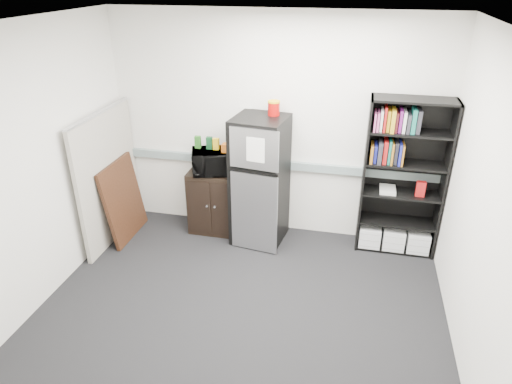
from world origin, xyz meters
TOP-DOWN VIEW (x-y plane):
  - floor at (0.00, 0.00)m, footprint 4.00×4.00m
  - wall_back at (0.00, 1.75)m, footprint 4.00×0.02m
  - wall_right at (2.00, 0.00)m, footprint 0.02×3.50m
  - wall_left at (-2.00, 0.00)m, footprint 0.02×3.50m
  - ceiling at (0.00, 0.00)m, footprint 4.00×3.50m
  - electrical_raceway at (0.00, 1.72)m, footprint 3.92×0.05m
  - wall_note at (-0.35, 1.74)m, footprint 0.14×0.00m
  - bookshelf at (1.53, 1.57)m, footprint 0.90×0.34m
  - cubicle_partition at (-1.90, 1.08)m, footprint 0.06×1.30m
  - cabinet at (-0.69, 1.50)m, footprint 0.66×0.44m
  - microwave at (-0.69, 1.48)m, footprint 0.61×0.51m
  - snack_box_a at (-0.90, 1.52)m, footprint 0.07×0.05m
  - snack_box_b at (-0.75, 1.52)m, footprint 0.07×0.06m
  - snack_box_c at (-0.67, 1.52)m, footprint 0.07×0.05m
  - snack_bag at (-0.48, 1.47)m, footprint 0.18×0.11m
  - refrigerator at (-0.11, 1.42)m, footprint 0.66×0.69m
  - coffee_can at (0.02, 1.55)m, footprint 0.14×0.14m
  - framed_poster at (-1.77, 1.12)m, footprint 0.19×0.77m

SIDE VIEW (x-z plane):
  - floor at x=0.00m, z-range 0.00..0.00m
  - cabinet at x=-0.69m, z-range 0.00..0.82m
  - framed_poster at x=-1.77m, z-range 0.00..0.99m
  - refrigerator at x=-0.11m, z-range 0.00..1.57m
  - cubicle_partition at x=-1.90m, z-range 0.00..1.62m
  - electrical_raceway at x=0.00m, z-range 0.85..0.95m
  - bookshelf at x=1.53m, z-range -0.01..1.84m
  - microwave at x=-0.69m, z-range 0.82..1.11m
  - snack_bag at x=-0.48m, z-range 1.11..1.21m
  - snack_box_c at x=-0.67m, z-range 1.11..1.25m
  - snack_box_a at x=-0.90m, z-range 1.11..1.26m
  - snack_box_b at x=-0.75m, z-range 1.11..1.26m
  - wall_back at x=0.00m, z-range 0.00..2.70m
  - wall_right at x=2.00m, z-range 0.00..2.70m
  - wall_left at x=-2.00m, z-range 0.00..2.70m
  - wall_note at x=-0.35m, z-range 1.50..1.60m
  - coffee_can at x=0.02m, z-range 1.58..1.76m
  - ceiling at x=0.00m, z-range 2.69..2.71m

